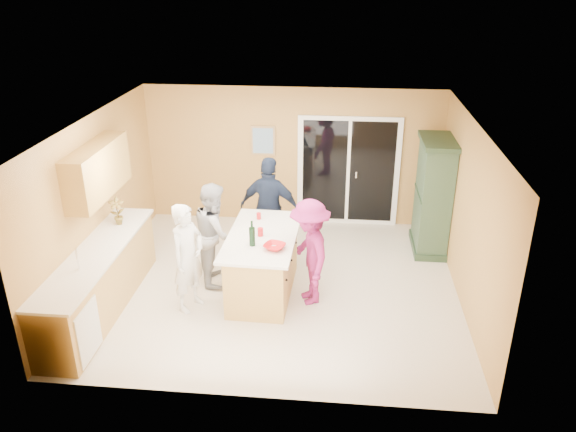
# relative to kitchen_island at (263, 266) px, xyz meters

# --- Properties ---
(floor) EXTENTS (5.50, 5.50, 0.00)m
(floor) POSITION_rel_kitchen_island_xyz_m (0.20, 0.21, -0.45)
(floor) COLOR beige
(floor) RESTS_ON ground
(ceiling) EXTENTS (5.50, 5.00, 0.10)m
(ceiling) POSITION_rel_kitchen_island_xyz_m (0.20, 0.21, 2.15)
(ceiling) COLOR silver
(ceiling) RESTS_ON wall_back
(wall_back) EXTENTS (5.50, 0.10, 2.60)m
(wall_back) POSITION_rel_kitchen_island_xyz_m (0.20, 2.71, 0.85)
(wall_back) COLOR #E6B05E
(wall_back) RESTS_ON ground
(wall_front) EXTENTS (5.50, 0.10, 2.60)m
(wall_front) POSITION_rel_kitchen_island_xyz_m (0.20, -2.29, 0.85)
(wall_front) COLOR #E6B05E
(wall_front) RESTS_ON ground
(wall_left) EXTENTS (0.10, 5.00, 2.60)m
(wall_left) POSITION_rel_kitchen_island_xyz_m (-2.55, 0.21, 0.85)
(wall_left) COLOR #E6B05E
(wall_left) RESTS_ON ground
(wall_right) EXTENTS (0.10, 5.00, 2.60)m
(wall_right) POSITION_rel_kitchen_island_xyz_m (2.95, 0.21, 0.85)
(wall_right) COLOR #E6B05E
(wall_right) RESTS_ON ground
(left_cabinet_run) EXTENTS (0.65, 3.05, 1.24)m
(left_cabinet_run) POSITION_rel_kitchen_island_xyz_m (-2.25, -0.84, 0.01)
(left_cabinet_run) COLOR tan
(left_cabinet_run) RESTS_ON floor
(upper_cabinets) EXTENTS (0.35, 1.60, 0.75)m
(upper_cabinets) POSITION_rel_kitchen_island_xyz_m (-2.38, 0.01, 1.42)
(upper_cabinets) COLOR tan
(upper_cabinets) RESTS_ON wall_left
(sliding_door) EXTENTS (1.90, 0.07, 2.10)m
(sliding_door) POSITION_rel_kitchen_island_xyz_m (1.25, 2.67, 0.60)
(sliding_door) COLOR white
(sliding_door) RESTS_ON floor
(framed_picture) EXTENTS (0.46, 0.04, 0.56)m
(framed_picture) POSITION_rel_kitchen_island_xyz_m (-0.35, 2.69, 1.15)
(framed_picture) COLOR #A17C50
(framed_picture) RESTS_ON wall_back
(kitchen_island) EXTENTS (1.06, 1.87, 0.97)m
(kitchen_island) POSITION_rel_kitchen_island_xyz_m (0.00, 0.00, 0.00)
(kitchen_island) COLOR tan
(kitchen_island) RESTS_ON floor
(green_hutch) EXTENTS (0.57, 1.09, 1.99)m
(green_hutch) POSITION_rel_kitchen_island_xyz_m (2.69, 1.73, 0.52)
(green_hutch) COLOR #233925
(green_hutch) RESTS_ON floor
(woman_white) EXTENTS (0.60, 0.70, 1.62)m
(woman_white) POSITION_rel_kitchen_island_xyz_m (-0.99, -0.50, 0.35)
(woman_white) COLOR white
(woman_white) RESTS_ON floor
(woman_grey) EXTENTS (0.77, 0.91, 1.62)m
(woman_grey) POSITION_rel_kitchen_island_xyz_m (-0.78, 0.31, 0.36)
(woman_grey) COLOR #A9A9AC
(woman_grey) RESTS_ON floor
(woman_navy) EXTENTS (1.11, 0.63, 1.78)m
(woman_navy) POSITION_rel_kitchen_island_xyz_m (-0.03, 1.14, 0.44)
(woman_navy) COLOR #1A243A
(woman_navy) RESTS_ON floor
(woman_magenta) EXTENTS (0.89, 1.17, 1.60)m
(woman_magenta) POSITION_rel_kitchen_island_xyz_m (0.71, -0.16, 0.35)
(woman_magenta) COLOR #901F5C
(woman_magenta) RESTS_ON floor
(serving_bowl) EXTENTS (0.38, 0.38, 0.07)m
(serving_bowl) POSITION_rel_kitchen_island_xyz_m (0.23, -0.42, 0.55)
(serving_bowl) COLOR red
(serving_bowl) RESTS_ON kitchen_island
(tulip_vase) EXTENTS (0.27, 0.23, 0.44)m
(tulip_vase) POSITION_rel_kitchen_island_xyz_m (-2.25, 0.21, 0.70)
(tulip_vase) COLOR #AC2C11
(tulip_vase) RESTS_ON left_cabinet_run
(tumbler_near) EXTENTS (0.08, 0.08, 0.10)m
(tumbler_near) POSITION_rel_kitchen_island_xyz_m (-0.13, 0.56, 0.56)
(tumbler_near) COLOR red
(tumbler_near) RESTS_ON kitchen_island
(tumbler_far) EXTENTS (0.10, 0.10, 0.12)m
(tumbler_far) POSITION_rel_kitchen_island_xyz_m (-0.02, -0.03, 0.57)
(tumbler_far) COLOR red
(tumbler_far) RESTS_ON kitchen_island
(wine_bottle) EXTENTS (0.09, 0.09, 0.37)m
(wine_bottle) POSITION_rel_kitchen_island_xyz_m (-0.09, -0.34, 0.66)
(wine_bottle) COLOR black
(wine_bottle) RESTS_ON kitchen_island
(white_plate) EXTENTS (0.27, 0.27, 0.02)m
(white_plate) POSITION_rel_kitchen_island_xyz_m (0.21, -0.24, 0.52)
(white_plate) COLOR silver
(white_plate) RESTS_ON kitchen_island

